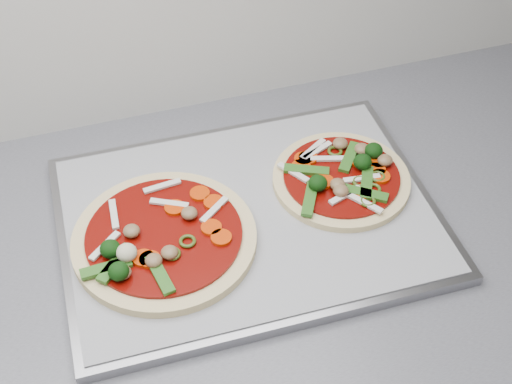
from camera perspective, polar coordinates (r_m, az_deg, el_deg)
name	(u,v)px	position (r m, az deg, el deg)	size (l,w,h in m)	color
base_cabinet	(441,377)	(1.35, 14.59, -14.15)	(3.60, 0.60, 0.86)	#B6B6B4
countertop	(504,201)	(1.00, 19.20, -0.70)	(3.60, 0.60, 0.04)	slate
baking_tray	(248,218)	(0.89, -0.61, -2.11)	(0.46, 0.34, 0.02)	gray
parchment	(248,213)	(0.88, -0.61, -1.73)	(0.44, 0.32, 0.00)	#939498
pizza_left	(162,239)	(0.85, -7.52, -3.76)	(0.26, 0.26, 0.04)	#ECD48E
pizza_right	(343,177)	(0.92, 6.96, 1.24)	(0.20, 0.20, 0.03)	#ECD48E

